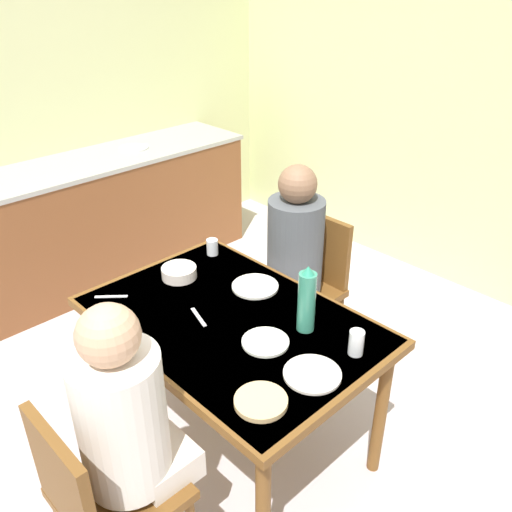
% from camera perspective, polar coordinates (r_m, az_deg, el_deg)
% --- Properties ---
extents(ground_plane, '(6.05, 6.05, 0.00)m').
position_cam_1_polar(ground_plane, '(2.96, -7.43, -16.89)').
color(ground_plane, '#BFB3B9').
extents(wall_back, '(4.15, 0.10, 2.60)m').
position_cam_1_polar(wall_back, '(3.97, 20.02, 15.47)').
color(wall_back, beige).
rests_on(wall_back, ground_plane).
extents(wall_left, '(0.10, 3.49, 2.60)m').
position_cam_1_polar(wall_left, '(4.17, -19.22, 16.17)').
color(wall_left, beige).
rests_on(wall_left, ground_plane).
extents(kitchen_counter, '(0.61, 2.28, 0.91)m').
position_cam_1_polar(kitchen_counter, '(4.11, -16.05, 3.92)').
color(kitchen_counter, brown).
rests_on(kitchen_counter, ground_plane).
extents(dining_table, '(1.28, 0.87, 0.75)m').
position_cam_1_polar(dining_table, '(2.39, -2.61, -8.13)').
color(dining_table, brown).
rests_on(dining_table, ground_plane).
extents(chair_near_diner, '(0.40, 0.40, 0.87)m').
position_cam_1_polar(chair_near_diner, '(2.08, -16.15, -23.29)').
color(chair_near_diner, brown).
rests_on(chair_near_diner, ground_plane).
extents(chair_far_diner, '(0.40, 0.40, 0.87)m').
position_cam_1_polar(chair_far_diner, '(3.09, 5.53, -2.65)').
color(chair_far_diner, brown).
rests_on(chair_far_diner, ground_plane).
extents(person_near_diner, '(0.30, 0.37, 0.77)m').
position_cam_1_polar(person_near_diner, '(1.91, -13.67, -16.09)').
color(person_near_diner, silver).
rests_on(person_near_diner, ground_plane).
extents(person_far_diner, '(0.30, 0.37, 0.77)m').
position_cam_1_polar(person_far_diner, '(2.86, 4.00, 1.20)').
color(person_far_diner, '#424859').
rests_on(person_far_diner, ground_plane).
extents(water_bottle_green_near, '(0.07, 0.07, 0.30)m').
position_cam_1_polar(water_bottle_green_near, '(2.21, 5.39, -4.68)').
color(water_bottle_green_near, '#35876D').
rests_on(water_bottle_green_near, dining_table).
extents(serving_bowl_center, '(0.17, 0.17, 0.05)m').
position_cam_1_polar(serving_bowl_center, '(2.64, -8.14, -1.72)').
color(serving_bowl_center, silver).
rests_on(serving_bowl_center, dining_table).
extents(dinner_plate_near_left, '(0.22, 0.22, 0.01)m').
position_cam_1_polar(dinner_plate_near_left, '(2.55, -0.09, -3.23)').
color(dinner_plate_near_left, white).
rests_on(dinner_plate_near_left, dining_table).
extents(dinner_plate_near_right, '(0.19, 0.19, 0.01)m').
position_cam_1_polar(dinner_plate_near_right, '(2.20, 1.00, -9.09)').
color(dinner_plate_near_right, white).
rests_on(dinner_plate_near_right, dining_table).
extents(dinner_plate_far_center, '(0.22, 0.22, 0.01)m').
position_cam_1_polar(dinner_plate_far_center, '(2.06, 5.98, -12.33)').
color(dinner_plate_far_center, white).
rests_on(dinner_plate_far_center, dining_table).
extents(drinking_glass_by_near_diner, '(0.06, 0.06, 0.09)m').
position_cam_1_polar(drinking_glass_by_near_diner, '(2.82, -4.65, 0.96)').
color(drinking_glass_by_near_diner, silver).
rests_on(drinking_glass_by_near_diner, dining_table).
extents(drinking_glass_by_far_diner, '(0.06, 0.06, 0.10)m').
position_cam_1_polar(drinking_glass_by_far_diner, '(2.16, 10.57, -9.01)').
color(drinking_glass_by_far_diner, silver).
rests_on(drinking_glass_by_far_diner, dining_table).
extents(bread_plate_sliced, '(0.19, 0.19, 0.02)m').
position_cam_1_polar(bread_plate_sliced, '(1.94, 0.52, -15.15)').
color(bread_plate_sliced, '#DBB77A').
rests_on(bread_plate_sliced, dining_table).
extents(cutlery_knife_near, '(0.15, 0.06, 0.00)m').
position_cam_1_polar(cutlery_knife_near, '(2.36, -6.11, -6.45)').
color(cutlery_knife_near, silver).
rests_on(cutlery_knife_near, dining_table).
extents(cutlery_fork_near, '(0.11, 0.12, 0.00)m').
position_cam_1_polar(cutlery_fork_near, '(2.57, -15.09, -4.18)').
color(cutlery_fork_near, silver).
rests_on(cutlery_fork_near, dining_table).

